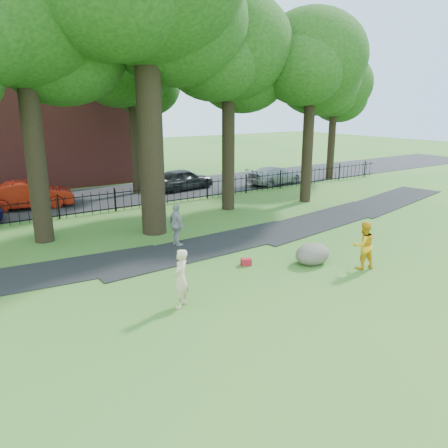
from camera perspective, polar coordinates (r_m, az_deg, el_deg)
ground at (r=14.71m, az=2.78°, el=-7.57°), size 120.00×120.00×0.00m
footpath at (r=18.25m, az=-2.03°, el=-2.91°), size 36.07×3.85×0.03m
street at (r=28.61m, az=-16.77°, el=3.20°), size 80.00×7.00×0.02m
iron_fence at (r=24.76m, az=-14.05°, el=2.99°), size 44.00×0.04×1.20m
tree_row at (r=21.21m, az=-10.42°, el=21.73°), size 26.82×7.96×12.42m
woman at (r=12.74m, az=-5.67°, el=-7.09°), size 0.77×0.72×1.76m
man at (r=16.35m, az=17.74°, el=-2.67°), size 1.00×0.88×1.74m
pedestrian at (r=18.13m, az=-6.20°, el=-0.14°), size 0.47×1.07×1.80m
boulder at (r=16.54m, az=11.47°, el=-3.69°), size 1.58×1.32×0.82m
backpack at (r=16.68m, az=10.74°, el=-4.49°), size 0.41×0.32×0.27m
red_bag at (r=16.11m, az=2.91°, el=-4.99°), size 0.43×0.36×0.26m
red_sedan at (r=27.00m, az=-24.12°, el=3.49°), size 4.91×2.34×1.55m
grey_car at (r=30.27m, az=-5.33°, el=5.87°), size 4.54×2.31×1.48m
silver_car at (r=32.45m, az=6.62°, el=6.31°), size 4.61×2.21×1.30m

